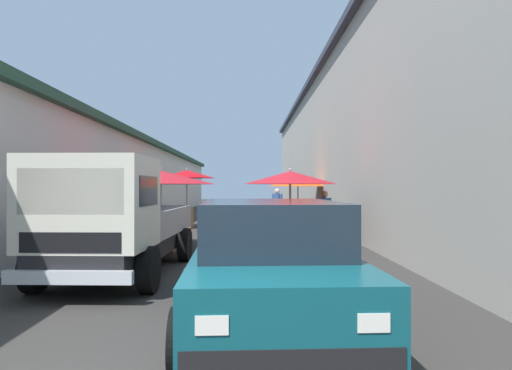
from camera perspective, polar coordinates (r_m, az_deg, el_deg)
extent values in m
plane|color=#33302D|center=(16.70, -3.15, -5.79)|extent=(90.00, 90.00, 0.00)
cube|color=beige|center=(20.46, -23.72, 0.18)|extent=(49.50, 7.00, 3.51)
cube|color=#284C38|center=(20.56, -23.71, 5.42)|extent=(49.80, 7.50, 0.24)
cube|color=#A39E93|center=(20.06, 18.47, 4.73)|extent=(49.50, 7.00, 6.69)
cube|color=#383D4C|center=(20.65, 18.46, 14.35)|extent=(49.80, 7.50, 0.24)
cylinder|color=#9E9EA3|center=(12.25, -11.62, -3.03)|extent=(0.06, 0.06, 2.04)
cone|color=red|center=(12.24, -11.62, 0.92)|extent=(2.83, 2.83, 0.35)
sphere|color=#9E9EA3|center=(12.25, -11.62, 1.92)|extent=(0.07, 0.07, 0.07)
cube|color=brown|center=(12.17, -11.18, -5.90)|extent=(0.85, 0.62, 0.83)
sphere|color=orange|center=(12.31, -11.22, -3.69)|extent=(0.09, 0.09, 0.09)
sphere|color=orange|center=(12.33, -10.22, -3.68)|extent=(0.09, 0.09, 0.09)
sphere|color=orange|center=(12.25, -11.01, -3.45)|extent=(0.09, 0.09, 0.09)
sphere|color=orange|center=(11.87, -10.72, -3.82)|extent=(0.09, 0.09, 0.09)
sphere|color=orange|center=(11.86, -11.23, -3.82)|extent=(0.09, 0.09, 0.09)
sphere|color=orange|center=(12.33, -10.31, -3.68)|extent=(0.09, 0.09, 0.09)
cylinder|color=#9E9EA3|center=(18.51, -8.46, -1.71)|extent=(0.06, 0.06, 2.28)
cone|color=red|center=(18.51, -8.46, 1.34)|extent=(2.23, 2.23, 0.31)
sphere|color=#9E9EA3|center=(18.51, -8.46, 1.94)|extent=(0.07, 0.07, 0.07)
cube|color=#9E7547|center=(18.56, -8.91, -4.01)|extent=(0.95, 0.71, 0.79)
sphere|color=orange|center=(18.72, -8.25, -2.64)|extent=(0.09, 0.09, 0.09)
sphere|color=orange|center=(18.64, -8.39, -2.65)|extent=(0.09, 0.09, 0.09)
sphere|color=orange|center=(18.62, -8.41, -2.48)|extent=(0.09, 0.09, 0.09)
sphere|color=orange|center=(18.86, -9.46, -2.62)|extent=(0.09, 0.09, 0.09)
cylinder|color=#9E9EA3|center=(12.22, 4.21, -3.05)|extent=(0.06, 0.06, 2.03)
cone|color=red|center=(12.21, 4.21, 0.92)|extent=(2.42, 2.42, 0.34)
sphere|color=#9E9EA3|center=(12.21, 4.20, 1.90)|extent=(0.07, 0.07, 0.07)
cube|color=#9E7547|center=(12.10, 3.50, -5.94)|extent=(0.98, 0.65, 0.82)
sphere|color=orange|center=(12.25, 4.42, -3.73)|extent=(0.09, 0.09, 0.09)
sphere|color=orange|center=(11.79, 3.49, -3.86)|extent=(0.09, 0.09, 0.09)
sphere|color=orange|center=(11.94, 3.32, -3.82)|extent=(0.09, 0.09, 0.09)
sphere|color=orange|center=(12.38, 3.04, -3.44)|extent=(0.09, 0.09, 0.09)
sphere|color=orange|center=(11.84, 3.48, -3.85)|extent=(0.09, 0.09, 0.09)
cylinder|color=#9E9EA3|center=(20.46, 5.15, -1.88)|extent=(0.06, 0.06, 2.06)
cone|color=#D84C14|center=(20.46, 5.15, 0.43)|extent=(2.63, 2.63, 0.42)
sphere|color=#9E9EA3|center=(20.46, 5.15, 1.12)|extent=(0.07, 0.07, 0.07)
cube|color=olive|center=(20.56, 5.51, -3.72)|extent=(0.77, 0.68, 0.73)
sphere|color=orange|center=(20.69, 6.08, -2.56)|extent=(0.09, 0.09, 0.09)
sphere|color=orange|center=(20.73, 5.54, -2.41)|extent=(0.09, 0.09, 0.09)
sphere|color=orange|center=(20.57, 5.03, -2.57)|extent=(0.09, 0.09, 0.09)
sphere|color=orange|center=(20.66, 5.11, -2.56)|extent=(0.09, 0.09, 0.09)
cube|color=#0F4C56|center=(5.40, 1.82, -11.40)|extent=(3.96, 1.86, 0.64)
cube|color=#19232D|center=(5.47, 1.68, -4.91)|extent=(2.39, 1.60, 0.56)
cube|color=black|center=(3.63, 4.52, -20.67)|extent=(0.16, 1.65, 0.20)
cube|color=silver|center=(3.64, 14.10, -15.95)|extent=(0.07, 0.24, 0.14)
cube|color=silver|center=(3.49, -5.41, -16.63)|extent=(0.07, 0.24, 0.14)
cylinder|color=black|center=(4.37, 15.28, -17.77)|extent=(0.61, 0.22, 0.60)
cylinder|color=black|center=(4.19, -9.01, -18.55)|extent=(0.61, 0.22, 0.60)
cylinder|color=black|center=(6.86, 8.18, -11.29)|extent=(0.61, 0.22, 0.60)
cylinder|color=black|center=(6.75, -6.60, -11.48)|extent=(0.61, 0.22, 0.60)
cube|color=black|center=(9.12, -15.78, -7.25)|extent=(4.86, 1.66, 0.36)
cube|color=beige|center=(7.51, -19.46, -2.02)|extent=(1.61, 1.81, 1.40)
cube|color=#19232D|center=(6.82, -21.67, -0.73)|extent=(0.12, 1.47, 0.63)
cube|color=#19232D|center=(7.51, -19.46, -0.69)|extent=(1.12, 1.81, 0.45)
cube|color=black|center=(6.86, -21.72, -6.55)|extent=(0.12, 1.40, 0.28)
cube|color=silver|center=(6.85, -21.99, -10.44)|extent=(0.19, 1.75, 0.18)
cube|color=gray|center=(9.67, -9.66, -4.30)|extent=(3.16, 0.19, 0.50)
cube|color=gray|center=(10.11, -18.87, -4.11)|extent=(3.16, 0.19, 0.50)
cube|color=gray|center=(11.36, -12.23, -3.69)|extent=(0.13, 1.65, 0.50)
cylinder|color=black|center=(7.35, -12.99, -10.07)|extent=(0.73, 0.25, 0.72)
cylinder|color=black|center=(7.96, -25.45, -9.29)|extent=(0.73, 0.25, 0.72)
cylinder|color=black|center=(10.32, -8.71, -7.22)|extent=(0.73, 0.25, 0.72)
cylinder|color=black|center=(10.77, -17.98, -6.92)|extent=(0.73, 0.25, 0.72)
cylinder|color=navy|center=(18.21, 2.75, -4.11)|extent=(0.14, 0.14, 0.77)
cylinder|color=navy|center=(18.34, 2.47, -4.08)|extent=(0.14, 0.14, 0.77)
cube|color=#33518C|center=(18.24, 2.61, -1.99)|extent=(0.49, 0.40, 0.58)
sphere|color=tan|center=(18.23, 2.61, -0.75)|extent=(0.21, 0.21, 0.21)
cylinder|color=#33518C|center=(18.01, 3.10, -1.92)|extent=(0.08, 0.08, 0.52)
cylinder|color=#33518C|center=(18.47, 2.13, -1.88)|extent=(0.08, 0.08, 0.52)
cylinder|color=#232328|center=(13.17, 8.52, -5.64)|extent=(0.14, 0.14, 0.75)
cylinder|color=#232328|center=(13.04, 8.17, -5.69)|extent=(0.14, 0.14, 0.75)
cube|color=#33518C|center=(13.06, 8.34, -2.80)|extent=(0.46, 0.44, 0.56)
sphere|color=#A57A5B|center=(13.05, 8.34, -1.12)|extent=(0.21, 0.21, 0.21)
cylinder|color=#33518C|center=(13.29, 8.95, -2.64)|extent=(0.08, 0.08, 0.51)
cylinder|color=#33518C|center=(12.83, 7.71, -2.72)|extent=(0.08, 0.08, 0.51)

